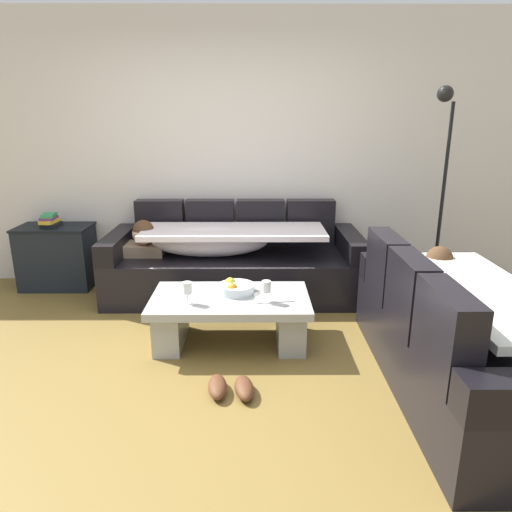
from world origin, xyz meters
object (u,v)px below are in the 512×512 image
coffee_table (230,314)px  pair_of_shoes (231,387)px  open_magazine (273,297)px  side_cabinet (57,257)px  book_stack_on_cabinet (50,220)px  couch_along_wall (230,262)px  couch_near_window (461,338)px  wine_glass_near_right (266,288)px  wine_glass_near_left (187,289)px  floor_lamp (440,182)px  fruit_bowl (236,288)px

coffee_table → pair_of_shoes: size_ratio=3.73×
open_magazine → side_cabinet: bearing=142.0°
pair_of_shoes → book_stack_on_cabinet: bearing=133.6°
couch_along_wall → couch_near_window: (1.55, -1.65, 0.01)m
wine_glass_near_right → coffee_table: bearing=156.8°
couch_along_wall → pair_of_shoes: size_ratio=7.51×
pair_of_shoes → side_cabinet: bearing=133.2°
coffee_table → wine_glass_near_right: wine_glass_near_right is taller
couch_near_window → wine_glass_near_left: couch_near_window is taller
couch_near_window → book_stack_on_cabinet: size_ratio=9.07×
pair_of_shoes → wine_glass_near_right: bearing=68.2°
coffee_table → side_cabinet: (-1.82, 1.26, 0.08)m
couch_along_wall → couch_near_window: bearing=-46.9°
coffee_table → wine_glass_near_left: bearing=-155.7°
couch_near_window → open_magazine: size_ratio=7.26×
couch_near_window → floor_lamp: size_ratio=1.04×
wine_glass_near_left → pair_of_shoes: 0.81m
coffee_table → floor_lamp: (1.89, 0.97, 0.88)m
couch_near_window → side_cabinet: (-3.33, 1.88, -0.02)m
wine_glass_near_left → fruit_bowl: bearing=32.4°
pair_of_shoes → wine_glass_near_left: bearing=120.1°
fruit_bowl → pair_of_shoes: fruit_bowl is taller
fruit_bowl → wine_glass_near_right: size_ratio=1.69×
wine_glass_near_right → couch_along_wall: bearing=105.3°
wine_glass_near_right → floor_lamp: 2.05m
couch_near_window → floor_lamp: 1.81m
couch_along_wall → open_magazine: 1.13m
side_cabinet → floor_lamp: bearing=-4.5°
coffee_table → wine_glass_near_right: size_ratio=7.23×
wine_glass_near_left → pair_of_shoes: size_ratio=0.52×
fruit_bowl → book_stack_on_cabinet: 2.25m
open_magazine → couch_near_window: bearing=-33.7°
fruit_bowl → pair_of_shoes: 0.88m
couch_along_wall → pair_of_shoes: 1.78m
open_magazine → book_stack_on_cabinet: size_ratio=1.25×
wine_glass_near_left → floor_lamp: size_ratio=0.09×
floor_lamp → pair_of_shoes: (-1.86, -1.69, -1.07)m
pair_of_shoes → open_magazine: bearing=67.1°
wine_glass_near_right → open_magazine: 0.16m
fruit_bowl → wine_glass_near_left: size_ratio=1.69×
floor_lamp → pair_of_shoes: size_ratio=6.06×
wine_glass_near_left → open_magazine: (0.63, 0.12, -0.11)m
fruit_bowl → pair_of_shoes: size_ratio=0.87×
wine_glass_near_right → open_magazine: wine_glass_near_right is taller
floor_lamp → wine_glass_near_right: bearing=-146.2°
couch_near_window → book_stack_on_cabinet: (-3.35, 1.87, 0.36)m
wine_glass_near_left → wine_glass_near_right: 0.57m
fruit_bowl → couch_along_wall: bearing=95.1°
wine_glass_near_right → pair_of_shoes: (-0.24, -0.60, -0.45)m
wine_glass_near_left → book_stack_on_cabinet: book_stack_on_cabinet is taller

